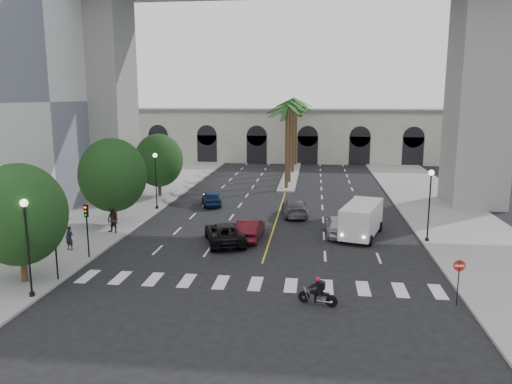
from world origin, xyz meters
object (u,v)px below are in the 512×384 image
object	(u,v)px
traffic_signal_near	(55,239)
car_d	(295,208)
pedestrian_b	(113,220)
lamp_post_left_far	(156,176)
car_c	(225,233)
lamp_post_left_near	(27,240)
traffic_signal_far	(87,222)
car_e	(212,198)
lamp_post_right	(430,199)
car_a	(338,225)
pedestrian_a	(69,238)
cargo_van	(361,219)
do_not_enter_sign	(459,273)
car_b	(250,229)
motorcycle_rider	(319,292)

from	to	relation	value
traffic_signal_near	car_d	size ratio (longest dim) A/B	0.72
pedestrian_b	lamp_post_left_far	bearing A→B (deg)	101.38
car_c	car_d	bearing A→B (deg)	-135.45
lamp_post_left_near	traffic_signal_far	distance (m)	6.54
traffic_signal_far	car_e	world-z (taller)	traffic_signal_far
lamp_post_left_near	lamp_post_right	world-z (taller)	same
car_a	pedestrian_b	bearing A→B (deg)	2.58
lamp_post_left_far	traffic_signal_far	bearing A→B (deg)	-89.60
lamp_post_left_far	pedestrian_b	size ratio (longest dim) A/B	2.71
car_a	traffic_signal_near	bearing A→B (deg)	32.21
traffic_signal_far	pedestrian_a	bearing A→B (deg)	145.29
pedestrian_b	cargo_van	bearing A→B (deg)	20.87
lamp_post_left_far	do_not_enter_sign	world-z (taller)	lamp_post_left_far
lamp_post_left_far	car_c	xyz separation A→B (m)	(8.22, -9.83, -2.47)
pedestrian_a	lamp_post_left_far	bearing A→B (deg)	94.19
car_b	cargo_van	world-z (taller)	cargo_van
car_a	car_d	distance (m)	6.97
lamp_post_right	cargo_van	size ratio (longest dim) A/B	0.85
motorcycle_rider	car_b	size ratio (longest dim) A/B	0.43
lamp_post_left_near	car_d	distance (m)	24.12
traffic_signal_far	car_a	size ratio (longest dim) A/B	0.78
lamp_post_right	do_not_enter_sign	size ratio (longest dim) A/B	2.22
motorcycle_rider	car_d	xyz separation A→B (m)	(-2.04, 19.24, 0.06)
lamp_post_right	do_not_enter_sign	bearing A→B (deg)	-94.57
car_a	car_b	xyz separation A→B (m)	(-6.52, -1.86, -0.03)
car_b	pedestrian_a	bearing A→B (deg)	23.16
traffic_signal_far	car_d	world-z (taller)	traffic_signal_far
cargo_van	pedestrian_a	world-z (taller)	cargo_van
car_e	cargo_van	xyz separation A→B (m)	(13.51, -9.62, 0.68)
pedestrian_a	car_c	bearing A→B (deg)	30.43
car_b	cargo_van	size ratio (longest dim) A/B	0.74
lamp_post_left_near	lamp_post_left_far	xyz separation A→B (m)	(0.00, 21.00, 0.00)
traffic_signal_far	car_d	distance (m)	18.85
lamp_post_left_far	motorcycle_rider	size ratio (longest dim) A/B	2.66
lamp_post_right	car_d	distance (m)	12.50
lamp_post_right	car_e	world-z (taller)	lamp_post_right
car_a	car_c	distance (m)	8.75
car_e	pedestrian_a	world-z (taller)	pedestrian_a
car_d	lamp_post_left_near	bearing A→B (deg)	50.43
lamp_post_right	car_e	distance (m)	21.19
lamp_post_right	car_c	bearing A→B (deg)	-172.86
pedestrian_b	lamp_post_right	bearing A→B (deg)	17.37
car_c	traffic_signal_far	bearing A→B (deg)	11.82
lamp_post_left_near	car_a	distance (m)	21.85
car_e	car_b	bearing A→B (deg)	98.39
lamp_post_right	car_c	world-z (taller)	lamp_post_right
cargo_van	do_not_enter_sign	xyz separation A→B (m)	(3.73, -12.29, 0.34)
traffic_signal_far	pedestrian_b	xyz separation A→B (m)	(-0.78, 5.91, -1.37)
lamp_post_right	car_a	size ratio (longest dim) A/B	1.14
motorcycle_rider	car_b	world-z (taller)	car_b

